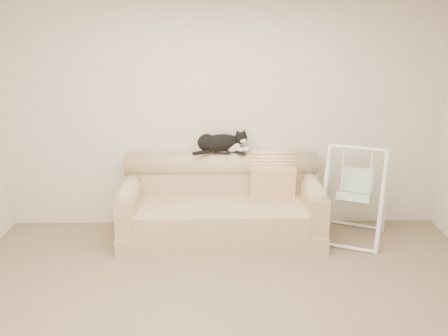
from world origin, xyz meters
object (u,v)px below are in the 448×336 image
(sofa, at_px, (222,206))
(tuxedo_cat, at_px, (221,143))
(baby_swing, at_px, (355,193))
(remote_a, at_px, (222,152))
(remote_b, at_px, (239,153))

(sofa, bearing_deg, tuxedo_cat, 90.95)
(baby_swing, bearing_deg, sofa, 176.70)
(remote_a, height_order, baby_swing, baby_swing)
(sofa, height_order, tuxedo_cat, tuxedo_cat)
(baby_swing, bearing_deg, remote_a, 168.17)
(remote_a, relative_size, remote_b, 1.20)
(remote_a, height_order, tuxedo_cat, tuxedo_cat)
(sofa, bearing_deg, remote_a, 87.94)
(sofa, relative_size, baby_swing, 2.07)
(baby_swing, bearing_deg, tuxedo_cat, 167.66)
(remote_b, bearing_deg, baby_swing, -13.08)
(sofa, xyz_separation_m, tuxedo_cat, (-0.00, 0.24, 0.67))
(remote_b, bearing_deg, remote_a, 176.47)
(remote_a, bearing_deg, baby_swing, -11.83)
(tuxedo_cat, relative_size, baby_swing, 0.60)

